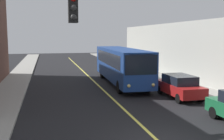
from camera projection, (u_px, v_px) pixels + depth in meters
sidewalk_left at (6, 98)px, 18.73m from camera, size 2.50×90.00×0.15m
sidewalk_right at (192, 88)px, 22.17m from camera, size 2.50×90.00×0.15m
lane_stripe_center at (95, 82)px, 25.27m from camera, size 0.16×60.00×0.01m
building_right_warehouse at (208, 48)px, 32.13m from camera, size 12.00×27.46×5.72m
city_bus at (121, 64)px, 24.50m from camera, size 2.96×12.22×3.20m
parked_car_red at (179, 86)px, 18.93m from camera, size 1.82×4.40×1.62m
traffic_signal_left_corner at (15, 37)px, 9.01m from camera, size 3.75×0.48×6.00m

